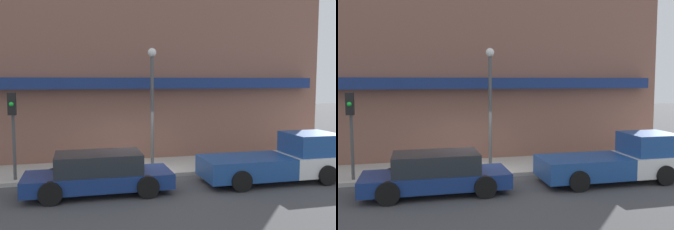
# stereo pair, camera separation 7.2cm
# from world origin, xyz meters

# --- Properties ---
(ground_plane) EXTENTS (80.00, 80.00, 0.00)m
(ground_plane) POSITION_xyz_m (0.00, 0.00, 0.00)
(ground_plane) COLOR #424244
(sidewalk) EXTENTS (36.00, 3.10, 0.15)m
(sidewalk) POSITION_xyz_m (0.00, 1.55, 0.08)
(sidewalk) COLOR #B7B2A8
(sidewalk) RESTS_ON ground
(building) EXTENTS (19.80, 3.80, 10.94)m
(building) POSITION_xyz_m (-0.02, 4.58, 4.76)
(building) COLOR brown
(building) RESTS_ON ground
(pickup_truck) EXTENTS (5.46, 2.15, 1.79)m
(pickup_truck) POSITION_xyz_m (5.23, -1.51, 0.79)
(pickup_truck) COLOR white
(pickup_truck) RESTS_ON ground
(parked_car) EXTENTS (4.88, 2.01, 1.39)m
(parked_car) POSITION_xyz_m (-1.62, -1.51, 0.69)
(parked_car) COLOR navy
(parked_car) RESTS_ON ground
(fire_hydrant) EXTENTS (0.18, 0.18, 0.61)m
(fire_hydrant) POSITION_xyz_m (-0.37, 0.51, 0.45)
(fire_hydrant) COLOR red
(fire_hydrant) RESTS_ON sidewalk
(street_lamp) EXTENTS (0.36, 0.36, 5.00)m
(street_lamp) POSITION_xyz_m (0.79, 1.29, 3.32)
(street_lamp) COLOR #4C4C4C
(street_lamp) RESTS_ON sidewalk
(traffic_light) EXTENTS (0.28, 0.42, 3.21)m
(traffic_light) POSITION_xyz_m (-4.55, 0.39, 2.38)
(traffic_light) COLOR #4C4C4C
(traffic_light) RESTS_ON sidewalk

